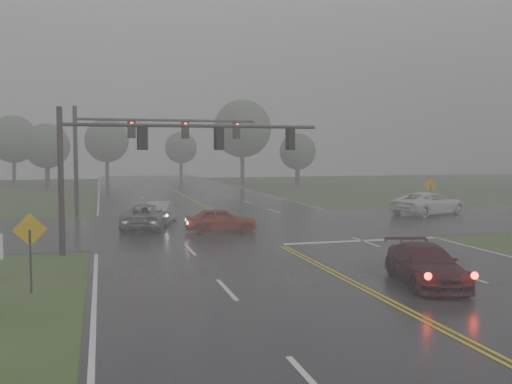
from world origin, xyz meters
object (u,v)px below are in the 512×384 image
object	(u,v)px
sedan_maroon	(425,285)
signal_gantry_near	(146,151)
sedan_silver	(161,223)
signal_gantry_far	(133,140)
sedan_red	(221,232)
car_grey	(146,228)
pickup_white	(429,215)

from	to	relation	value
sedan_maroon	signal_gantry_near	bearing A→B (deg)	145.32
sedan_silver	signal_gantry_far	world-z (taller)	signal_gantry_far
sedan_red	sedan_silver	distance (m)	6.14
sedan_maroon	car_grey	world-z (taller)	car_grey
sedan_silver	car_grey	size ratio (longest dim) A/B	0.82
signal_gantry_near	signal_gantry_far	size ratio (longest dim) A/B	0.91
sedan_red	car_grey	xyz separation A→B (m)	(-4.01, 2.88, 0.00)
sedan_silver	signal_gantry_far	bearing A→B (deg)	-57.85
signal_gantry_near	sedan_maroon	bearing A→B (deg)	-46.46
pickup_white	sedan_red	bearing A→B (deg)	87.38
sedan_red	car_grey	bearing A→B (deg)	58.91
pickup_white	sedan_maroon	bearing A→B (deg)	128.36
sedan_maroon	car_grey	bearing A→B (deg)	127.20
sedan_maroon	sedan_red	world-z (taller)	sedan_red
car_grey	signal_gantry_near	distance (m)	9.35
car_grey	pickup_white	world-z (taller)	pickup_white
signal_gantry_far	sedan_red	bearing A→B (deg)	-68.50
sedan_red	signal_gantry_far	xyz separation A→B (m)	(-4.25, 10.79, 5.52)
pickup_white	signal_gantry_near	size ratio (longest dim) A/B	0.49
sedan_silver	signal_gantry_far	xyz separation A→B (m)	(-1.39, 5.36, 5.52)
sedan_maroon	signal_gantry_far	xyz separation A→B (m)	(-8.50, 25.29, 5.52)
sedan_silver	signal_gantry_near	bearing A→B (deg)	98.40
signal_gantry_near	signal_gantry_far	xyz separation A→B (m)	(0.33, 16.01, 0.87)
sedan_maroon	sedan_silver	world-z (taller)	sedan_silver
sedan_red	sedan_silver	world-z (taller)	sedan_silver
signal_gantry_near	signal_gantry_far	world-z (taller)	signal_gantry_far
car_grey	pickup_white	distance (m)	20.72
sedan_red	signal_gantry_far	world-z (taller)	signal_gantry_far
sedan_silver	car_grey	bearing A→B (deg)	83.24
pickup_white	sedan_silver	bearing A→B (deg)	69.35
sedan_silver	sedan_red	bearing A→B (deg)	135.30
sedan_maroon	sedan_silver	distance (m)	21.17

